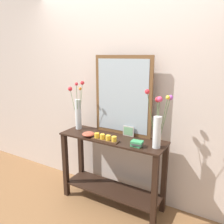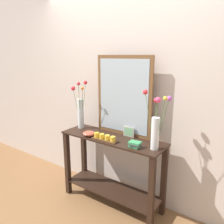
% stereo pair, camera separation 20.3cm
% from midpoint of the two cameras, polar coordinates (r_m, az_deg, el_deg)
% --- Properties ---
extents(ground_plane, '(7.00, 6.00, 0.02)m').
position_cam_midpoint_polar(ground_plane, '(3.01, -2.09, -22.05)').
color(ground_plane, brown).
extents(wall_back, '(6.40, 0.08, 2.70)m').
position_cam_midpoint_polar(wall_back, '(2.73, 1.20, 5.38)').
color(wall_back, beige).
rests_on(wall_back, ground).
extents(console_table, '(1.25, 0.39, 0.86)m').
position_cam_midpoint_polar(console_table, '(2.74, -2.19, -13.34)').
color(console_table, black).
rests_on(console_table, ground).
extents(mirror_leaning, '(0.72, 0.03, 0.92)m').
position_cam_midpoint_polar(mirror_leaning, '(2.58, 0.48, 4.06)').
color(mirror_leaning, brown).
rests_on(mirror_leaning, console_table).
extents(tall_vase_left, '(0.21, 0.23, 0.60)m').
position_cam_midpoint_polar(tall_vase_left, '(2.87, -10.66, 0.45)').
color(tall_vase_left, silver).
rests_on(tall_vase_left, console_table).
extents(vase_right, '(0.25, 0.19, 0.60)m').
position_cam_midpoint_polar(vase_right, '(2.26, 9.01, -3.14)').
color(vase_right, silver).
rests_on(vase_right, console_table).
extents(candle_tray, '(0.32, 0.09, 0.07)m').
position_cam_midpoint_polar(candle_tray, '(2.49, -4.07, -6.65)').
color(candle_tray, '#472D1C').
rests_on(candle_tray, console_table).
extents(picture_frame_small, '(0.14, 0.01, 0.12)m').
position_cam_midpoint_polar(picture_frame_small, '(2.61, 1.96, -4.91)').
color(picture_frame_small, '#B7B2AD').
rests_on(picture_frame_small, console_table).
extents(decorative_bowl, '(0.15, 0.15, 0.05)m').
position_cam_midpoint_polar(decorative_bowl, '(2.63, -8.20, -5.59)').
color(decorative_bowl, '#B24C38').
rests_on(decorative_bowl, console_table).
extents(book_stack, '(0.12, 0.10, 0.06)m').
position_cam_midpoint_polar(book_stack, '(2.33, 3.83, -8.02)').
color(book_stack, '#388E56').
rests_on(book_stack, console_table).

